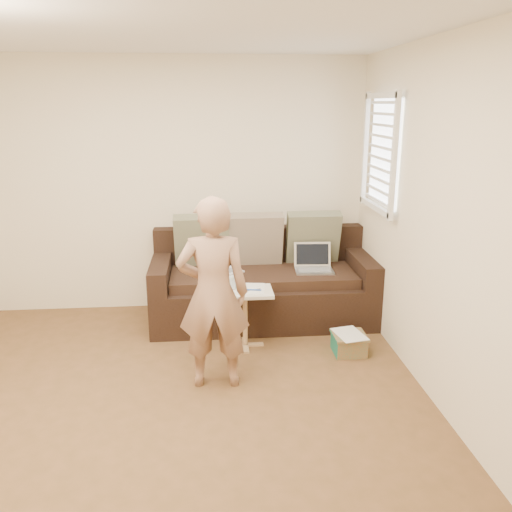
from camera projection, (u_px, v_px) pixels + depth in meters
name	position (u px, v px, depth m)	size (l,w,h in m)	color
floor	(160.00, 422.00, 3.71)	(4.50, 4.50, 0.00)	brown
ceiling	(137.00, 17.00, 2.99)	(4.50, 4.50, 0.00)	white
wall_back	(171.00, 187.00, 5.50)	(4.00, 4.00, 0.00)	beige
wall_front	(50.00, 489.00, 1.20)	(4.00, 4.00, 0.00)	beige
wall_right	(456.00, 234.00, 3.53)	(4.50, 4.50, 0.00)	beige
window_blinds	(381.00, 153.00, 4.85)	(0.12, 0.88, 1.08)	white
sofa	(262.00, 279.00, 5.37)	(2.20, 0.95, 0.85)	black
pillow_left	(202.00, 241.00, 5.40)	(0.55, 0.14, 0.55)	#61664B
pillow_mid	(256.00, 239.00, 5.46)	(0.55, 0.14, 0.55)	#7B6A57
pillow_right	(313.00, 238.00, 5.54)	(0.55, 0.14, 0.55)	#61664B
laptop_silver	(314.00, 271.00, 5.31)	(0.37, 0.27, 0.25)	#B7BABC
laptop_white	(227.00, 273.00, 5.26)	(0.29, 0.21, 0.21)	white
person	(213.00, 294.00, 4.02)	(0.55, 0.37, 1.50)	#9F6F56
side_table	(245.00, 318.00, 4.80)	(0.49, 0.34, 0.54)	silver
drinking_glass	(232.00, 283.00, 4.74)	(0.07, 0.07, 0.12)	silver
scissors	(251.00, 290.00, 4.71)	(0.18, 0.10, 0.02)	silver
paper_on_table	(253.00, 289.00, 4.76)	(0.21, 0.30, 0.00)	white
striped_box	(349.00, 343.00, 4.71)	(0.29, 0.29, 0.18)	#C84D1E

